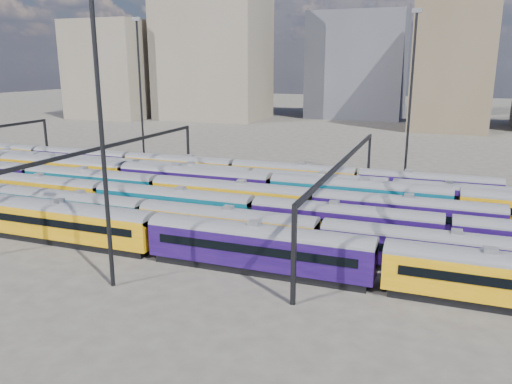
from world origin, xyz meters
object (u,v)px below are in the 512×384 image
(rake_1, at_px, (227,222))
(rake_0, at_px, (258,243))
(mast_2, at_px, (100,117))
(rake_2, at_px, (254,210))

(rake_1, bearing_deg, rake_0, -43.88)
(rake_0, distance_m, mast_2, 16.80)
(mast_2, bearing_deg, rake_1, 66.88)
(rake_0, bearing_deg, rake_1, 136.12)
(rake_2, bearing_deg, mast_2, -109.92)
(rake_1, bearing_deg, rake_2, 78.28)
(rake_0, xyz_separation_m, rake_1, (-5.20, 5.00, -0.24))
(rake_2, bearing_deg, rake_0, -67.40)
(rake_0, relative_size, rake_1, 1.54)
(rake_1, height_order, mast_2, mast_2)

